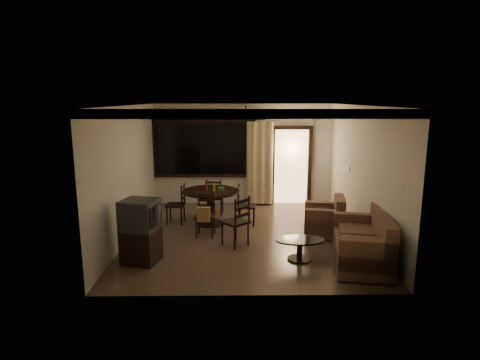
{
  "coord_description": "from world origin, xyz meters",
  "views": [
    {
      "loc": [
        -0.22,
        -8.37,
        2.95
      ],
      "look_at": [
        -0.12,
        0.2,
        1.19
      ],
      "focal_mm": 30.0,
      "sensor_mm": 36.0,
      "label": 1
    }
  ],
  "objects_px": {
    "tv_cabinet": "(141,231)",
    "coffee_table": "(300,246)",
    "dining_table": "(211,198)",
    "armchair": "(326,220)",
    "dining_chair_east": "(246,213)",
    "dining_chair_west": "(176,212)",
    "dining_chair_north": "(215,204)",
    "side_chair": "(236,231)",
    "dining_chair_south": "(205,222)",
    "sofa": "(365,244)"
  },
  "relations": [
    {
      "from": "coffee_table",
      "to": "dining_chair_west",
      "type": "bearing_deg",
      "value": 139.09
    },
    {
      "from": "dining_table",
      "to": "coffee_table",
      "type": "bearing_deg",
      "value": -51.08
    },
    {
      "from": "dining_table",
      "to": "side_chair",
      "type": "xyz_separation_m",
      "value": [
        0.58,
        -1.43,
        -0.34
      ]
    },
    {
      "from": "dining_chair_north",
      "to": "dining_chair_west",
      "type": "bearing_deg",
      "value": 43.24
    },
    {
      "from": "dining_chair_north",
      "to": "sofa",
      "type": "distance_m",
      "value": 4.27
    },
    {
      "from": "coffee_table",
      "to": "armchair",
      "type": "bearing_deg",
      "value": 59.69
    },
    {
      "from": "sofa",
      "to": "coffee_table",
      "type": "height_order",
      "value": "sofa"
    },
    {
      "from": "dining_chair_east",
      "to": "sofa",
      "type": "xyz_separation_m",
      "value": [
        2.08,
        -2.32,
        0.08
      ]
    },
    {
      "from": "armchair",
      "to": "side_chair",
      "type": "relative_size",
      "value": 0.93
    },
    {
      "from": "dining_chair_north",
      "to": "coffee_table",
      "type": "xyz_separation_m",
      "value": [
        1.7,
        -2.97,
        -0.02
      ]
    },
    {
      "from": "dining_chair_east",
      "to": "tv_cabinet",
      "type": "height_order",
      "value": "tv_cabinet"
    },
    {
      "from": "armchair",
      "to": "side_chair",
      "type": "xyz_separation_m",
      "value": [
        -1.98,
        -0.61,
        -0.04
      ]
    },
    {
      "from": "tv_cabinet",
      "to": "armchair",
      "type": "relative_size",
      "value": 1.21
    },
    {
      "from": "sofa",
      "to": "dining_chair_east",
      "type": "bearing_deg",
      "value": 142.83
    },
    {
      "from": "dining_table",
      "to": "dining_chair_south",
      "type": "relative_size",
      "value": 1.38
    },
    {
      "from": "dining_chair_south",
      "to": "side_chair",
      "type": "relative_size",
      "value": 0.91
    },
    {
      "from": "dining_table",
      "to": "dining_chair_east",
      "type": "height_order",
      "value": "dining_table"
    },
    {
      "from": "dining_chair_east",
      "to": "coffee_table",
      "type": "bearing_deg",
      "value": -151.55
    },
    {
      "from": "dining_chair_west",
      "to": "tv_cabinet",
      "type": "height_order",
      "value": "tv_cabinet"
    },
    {
      "from": "dining_table",
      "to": "dining_chair_north",
      "type": "bearing_deg",
      "value": 85.43
    },
    {
      "from": "dining_chair_south",
      "to": "coffee_table",
      "type": "height_order",
      "value": "dining_chair_south"
    },
    {
      "from": "side_chair",
      "to": "tv_cabinet",
      "type": "bearing_deg",
      "value": -16.98
    },
    {
      "from": "dining_table",
      "to": "armchair",
      "type": "relative_size",
      "value": 1.35
    },
    {
      "from": "dining_chair_west",
      "to": "dining_chair_south",
      "type": "xyz_separation_m",
      "value": [
        0.76,
        -0.92,
        0.02
      ]
    },
    {
      "from": "dining_table",
      "to": "armchair",
      "type": "height_order",
      "value": "dining_table"
    },
    {
      "from": "dining_chair_north",
      "to": "coffee_table",
      "type": "bearing_deg",
      "value": 124.5
    },
    {
      "from": "dining_chair_south",
      "to": "dining_chair_north",
      "type": "relative_size",
      "value": 1.0
    },
    {
      "from": "dining_table",
      "to": "sofa",
      "type": "distance_m",
      "value": 3.78
    },
    {
      "from": "dining_chair_west",
      "to": "dining_chair_south",
      "type": "bearing_deg",
      "value": 44.3
    },
    {
      "from": "dining_chair_north",
      "to": "dining_table",
      "type": "bearing_deg",
      "value": 90.1
    },
    {
      "from": "armchair",
      "to": "coffee_table",
      "type": "relative_size",
      "value": 1.07
    },
    {
      "from": "dining_chair_west",
      "to": "tv_cabinet",
      "type": "xyz_separation_m",
      "value": [
        -0.3,
        -2.32,
        0.31
      ]
    },
    {
      "from": "dining_chair_east",
      "to": "dining_chair_north",
      "type": "distance_m",
      "value": 1.15
    },
    {
      "from": "tv_cabinet",
      "to": "dining_chair_west",
      "type": "bearing_deg",
      "value": 96.97
    },
    {
      "from": "dining_chair_south",
      "to": "side_chair",
      "type": "distance_m",
      "value": 0.87
    },
    {
      "from": "dining_chair_south",
      "to": "tv_cabinet",
      "type": "distance_m",
      "value": 1.78
    },
    {
      "from": "dining_chair_east",
      "to": "sofa",
      "type": "height_order",
      "value": "dining_chair_east"
    },
    {
      "from": "tv_cabinet",
      "to": "sofa",
      "type": "xyz_separation_m",
      "value": [
        4.05,
        -0.14,
        -0.22
      ]
    },
    {
      "from": "coffee_table",
      "to": "sofa",
      "type": "bearing_deg",
      "value": -9.85
    },
    {
      "from": "side_chair",
      "to": "dining_table",
      "type": "bearing_deg",
      "value": -110.23
    },
    {
      "from": "tv_cabinet",
      "to": "sofa",
      "type": "height_order",
      "value": "tv_cabinet"
    },
    {
      "from": "tv_cabinet",
      "to": "coffee_table",
      "type": "distance_m",
      "value": 2.92
    },
    {
      "from": "sofa",
      "to": "dining_table",
      "type": "bearing_deg",
      "value": 151.58
    },
    {
      "from": "tv_cabinet",
      "to": "coffee_table",
      "type": "height_order",
      "value": "tv_cabinet"
    },
    {
      "from": "dining_chair_south",
      "to": "dining_table",
      "type": "bearing_deg",
      "value": 89.91
    },
    {
      "from": "dining_chair_west",
      "to": "dining_chair_north",
      "type": "height_order",
      "value": "same"
    },
    {
      "from": "dining_chair_west",
      "to": "tv_cabinet",
      "type": "relative_size",
      "value": 0.81
    },
    {
      "from": "dining_chair_east",
      "to": "dining_chair_west",
      "type": "bearing_deg",
      "value": 90.0
    },
    {
      "from": "dining_table",
      "to": "dining_chair_south",
      "type": "bearing_deg",
      "value": -94.75
    },
    {
      "from": "tv_cabinet",
      "to": "side_chair",
      "type": "bearing_deg",
      "value": 39.81
    }
  ]
}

